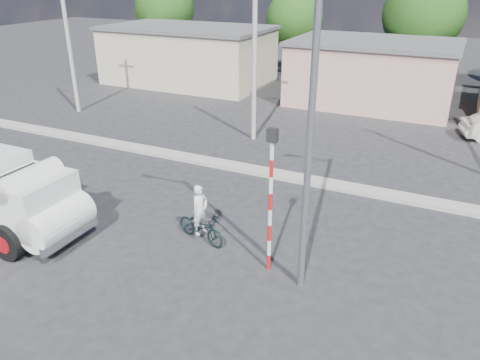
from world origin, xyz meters
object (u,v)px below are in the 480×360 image
at_px(bicycle, 201,227).
at_px(streetlight, 305,114).
at_px(cyclist, 201,218).
at_px(traffic_pole, 271,190).

xyz_separation_m(bicycle, streetlight, (3.54, -0.84, 4.45)).
xyz_separation_m(cyclist, streetlight, (3.54, -0.84, 4.13)).
bearing_deg(traffic_pole, streetlight, -17.73).
relative_size(bicycle, cyclist, 1.16).
bearing_deg(streetlight, bicycle, 166.72).
xyz_separation_m(traffic_pole, streetlight, (0.94, -0.30, 2.37)).
relative_size(bicycle, streetlight, 0.21).
bearing_deg(streetlight, cyclist, 166.72).
height_order(cyclist, traffic_pole, traffic_pole).
xyz_separation_m(bicycle, traffic_pole, (2.60, -0.54, 2.09)).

